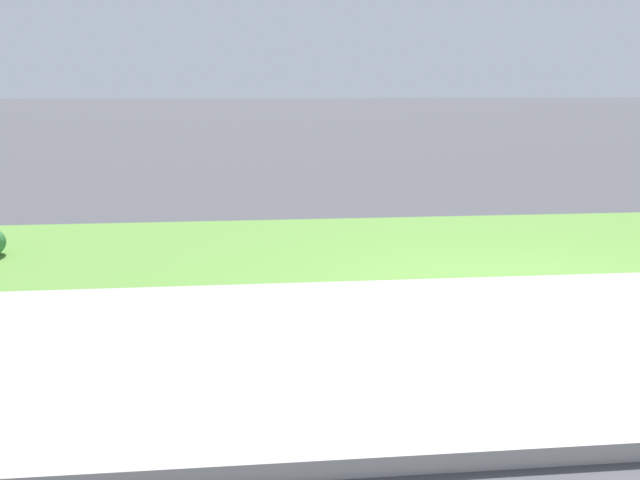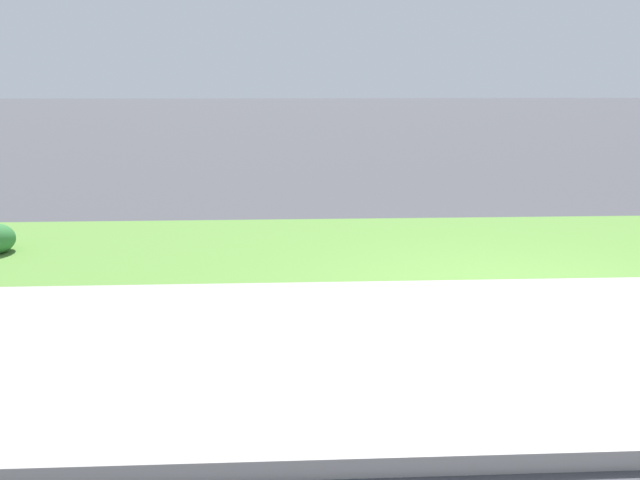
% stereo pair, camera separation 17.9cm
% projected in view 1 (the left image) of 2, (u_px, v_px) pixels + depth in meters
% --- Properties ---
extents(ground_plane, '(120.00, 120.00, 0.00)m').
position_uv_depth(ground_plane, '(561.00, 334.00, 3.87)').
color(ground_plane, '#424247').
extents(sidewalk_pavement, '(18.00, 2.36, 0.01)m').
position_uv_depth(sidewalk_pavement, '(561.00, 334.00, 3.87)').
color(sidewalk_pavement, '#9E9993').
rests_on(sidewalk_pavement, ground).
extents(grass_verge, '(18.00, 2.37, 0.01)m').
position_uv_depth(grass_verge, '(457.00, 241.00, 6.12)').
color(grass_verge, '#568438').
rests_on(grass_verge, ground).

